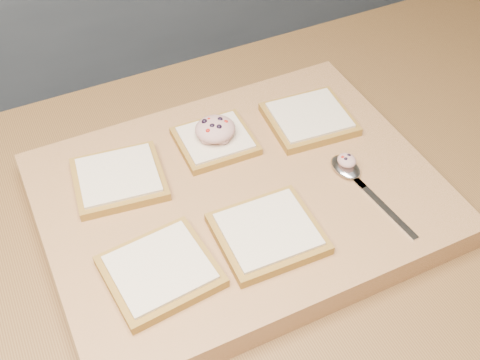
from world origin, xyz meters
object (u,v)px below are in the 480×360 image
object	(u,v)px
bread_far_center	(215,140)
cutting_board	(240,199)
spoon	(351,173)
tuna_salad_dollop	(215,129)

from	to	relation	value
bread_far_center	cutting_board	bearing A→B (deg)	-93.67
cutting_board	bread_far_center	distance (m)	0.10
spoon	tuna_salad_dollop	bearing A→B (deg)	135.45
cutting_board	tuna_salad_dollop	size ratio (longest dim) A/B	8.96
tuna_salad_dollop	cutting_board	bearing A→B (deg)	-94.17
bread_far_center	spoon	bearing A→B (deg)	-44.22
cutting_board	tuna_salad_dollop	distance (m)	0.11
cutting_board	spoon	distance (m)	0.16
tuna_salad_dollop	spoon	distance (m)	0.21
cutting_board	spoon	xyz separation A→B (m)	(0.16, -0.05, 0.03)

